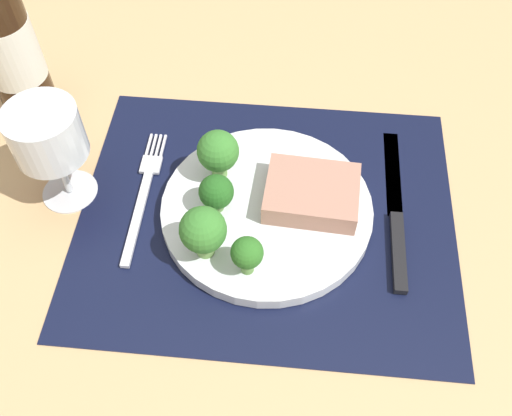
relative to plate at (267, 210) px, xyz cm
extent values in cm
cube|color=tan|center=(0.00, 0.00, -2.60)|extent=(140.00, 110.00, 3.00)
cube|color=black|center=(0.00, 0.00, -0.95)|extent=(42.54, 35.36, 0.30)
cylinder|color=silver|center=(0.00, 0.00, 0.00)|extent=(23.78, 23.78, 1.60)
cube|color=tan|center=(4.88, 1.17, 2.17)|extent=(10.66, 8.64, 2.74)
cylinder|color=#6B994C|center=(-5.94, -6.55, 1.82)|extent=(1.93, 1.93, 2.05)
sphere|color=#387A2D|center=(-5.94, -6.55, 4.92)|extent=(4.88, 4.88, 4.88)
cylinder|color=#5B8942|center=(-1.33, -8.31, 1.73)|extent=(1.37, 1.37, 1.86)
sphere|color=#2D6B23|center=(-1.33, -8.31, 4.09)|extent=(3.36, 3.36, 3.36)
cylinder|color=#6B994C|center=(-5.84, 4.06, 1.80)|extent=(1.77, 1.77, 2.01)
sphere|color=#387A2D|center=(-5.84, 4.06, 4.83)|extent=(4.75, 4.75, 4.75)
cylinder|color=#5B8942|center=(-5.44, -0.82, 1.48)|extent=(1.36, 1.36, 1.36)
sphere|color=#235B1E|center=(-5.44, -0.82, 3.79)|extent=(3.84, 3.84, 3.84)
cube|color=silver|center=(-14.52, -2.00, -0.55)|extent=(1.00, 13.00, 0.50)
cube|color=silver|center=(-14.52, 5.80, -0.55)|extent=(2.40, 2.60, 0.40)
cube|color=silver|center=(-15.42, 8.90, -0.55)|extent=(0.30, 3.60, 0.35)
cube|color=silver|center=(-14.82, 8.90, -0.55)|extent=(0.30, 3.60, 0.35)
cube|color=silver|center=(-14.22, 8.90, -0.55)|extent=(0.30, 3.60, 0.35)
cube|color=silver|center=(-13.62, 8.90, -0.55)|extent=(0.30, 3.60, 0.35)
cube|color=black|center=(14.65, -3.90, -0.40)|extent=(1.40, 10.00, 0.80)
cube|color=silver|center=(14.65, 7.60, -0.65)|extent=(1.80, 13.00, 0.30)
cylinder|color=#331E0F|center=(-31.70, 13.95, 10.15)|extent=(6.74, 6.74, 22.51)
cylinder|color=silver|center=(-31.70, 13.95, 9.03)|extent=(6.87, 6.87, 7.88)
cylinder|color=silver|center=(-23.32, 1.24, -0.90)|extent=(6.42, 6.42, 0.40)
cylinder|color=silver|center=(-23.32, 1.24, 2.65)|extent=(0.80, 0.80, 6.70)
cylinder|color=silver|center=(-23.32, 1.24, 8.91)|extent=(7.84, 7.84, 5.81)
cylinder|color=#560C19|center=(-23.32, 1.24, 7.36)|extent=(6.90, 6.90, 2.71)
camera|label=1|loc=(2.34, -38.06, 53.11)|focal=40.64mm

